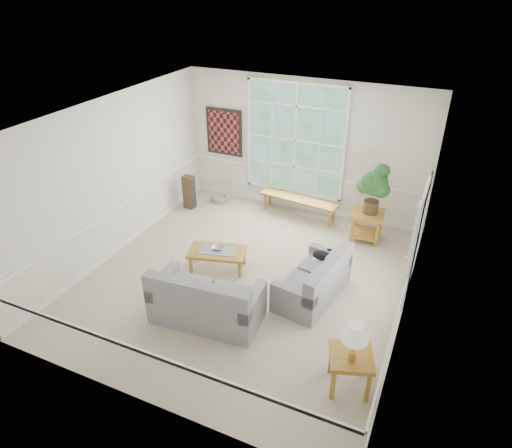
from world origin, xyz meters
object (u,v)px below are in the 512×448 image
at_px(loveseat_front, 207,295).
at_px(end_table, 367,226).
at_px(coffee_table, 218,259).
at_px(side_table, 349,371).
at_px(loveseat_right, 313,276).

distance_m(loveseat_front, end_table, 3.91).
bearing_deg(coffee_table, side_table, -45.71).
height_order(end_table, side_table, end_table).
xyz_separation_m(loveseat_front, end_table, (1.78, 3.48, -0.15)).
xyz_separation_m(loveseat_front, side_table, (2.40, -0.43, -0.18)).
height_order(loveseat_right, coffee_table, loveseat_right).
bearing_deg(loveseat_front, side_table, -15.02).
height_order(coffee_table, end_table, end_table).
xyz_separation_m(coffee_table, side_table, (2.92, -1.72, 0.09)).
bearing_deg(loveseat_right, loveseat_front, -128.51).
relative_size(loveseat_front, side_table, 2.99).
height_order(loveseat_right, end_table, loveseat_right).
height_order(loveseat_front, coffee_table, loveseat_front).
bearing_deg(side_table, loveseat_front, 169.77).
xyz_separation_m(coffee_table, end_table, (2.29, 2.20, 0.11)).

